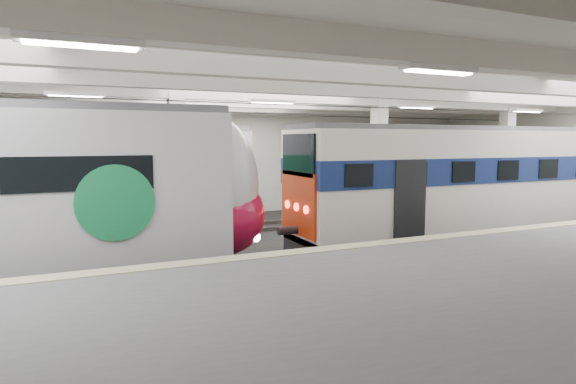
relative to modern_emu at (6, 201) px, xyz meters
name	(u,v)px	position (x,y,z in m)	size (l,w,h in m)	color
station_hall	(326,156)	(7.65, -1.74, 1.01)	(36.00, 24.00, 5.75)	black
modern_emu	(6,201)	(0.00, 0.00, 0.00)	(14.11, 2.91, 4.54)	silver
older_rer	(455,182)	(13.80, 0.00, -0.06)	(12.43, 2.75, 4.15)	white
far_train	(66,183)	(1.26, 5.50, -0.07)	(13.01, 2.98, 4.18)	silver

